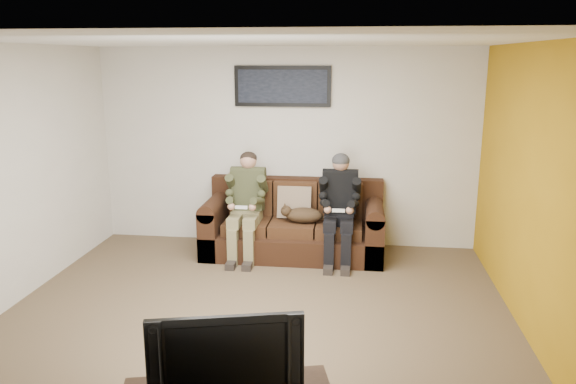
# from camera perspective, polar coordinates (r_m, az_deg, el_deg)

# --- Properties ---
(floor) EXTENTS (5.00, 5.00, 0.00)m
(floor) POSITION_cam_1_polar(r_m,az_deg,el_deg) (5.68, -3.12, -12.16)
(floor) COLOR brown
(floor) RESTS_ON ground
(ceiling) EXTENTS (5.00, 5.00, 0.00)m
(ceiling) POSITION_cam_1_polar(r_m,az_deg,el_deg) (5.12, -3.50, 15.06)
(ceiling) COLOR silver
(ceiling) RESTS_ON ground
(wall_back) EXTENTS (5.00, 0.00, 5.00)m
(wall_back) POSITION_cam_1_polar(r_m,az_deg,el_deg) (7.44, -0.16, 4.53)
(wall_back) COLOR beige
(wall_back) RESTS_ON ground
(wall_front) EXTENTS (5.00, 0.00, 5.00)m
(wall_front) POSITION_cam_1_polar(r_m,az_deg,el_deg) (3.16, -10.77, -8.25)
(wall_front) COLOR beige
(wall_front) RESTS_ON ground
(wall_left) EXTENTS (0.00, 4.50, 4.50)m
(wall_left) POSITION_cam_1_polar(r_m,az_deg,el_deg) (6.21, -26.65, 1.29)
(wall_left) COLOR beige
(wall_left) RESTS_ON ground
(wall_right) EXTENTS (0.00, 4.50, 4.50)m
(wall_right) POSITION_cam_1_polar(r_m,az_deg,el_deg) (5.40, 23.80, -0.06)
(wall_right) COLOR beige
(wall_right) RESTS_ON ground
(accent_wall_right) EXTENTS (0.00, 4.50, 4.50)m
(accent_wall_right) POSITION_cam_1_polar(r_m,az_deg,el_deg) (5.39, 23.70, -0.06)
(accent_wall_right) COLOR #B07F11
(accent_wall_right) RESTS_ON ground
(sofa) EXTENTS (2.25, 0.97, 0.92)m
(sofa) POSITION_cam_1_polar(r_m,az_deg,el_deg) (7.22, 0.63, -3.49)
(sofa) COLOR black
(sofa) RESTS_ON ground
(throw_pillow) EXTENTS (0.43, 0.21, 0.43)m
(throw_pillow) POSITION_cam_1_polar(r_m,az_deg,el_deg) (7.18, 0.67, -1.04)
(throw_pillow) COLOR #836C56
(throw_pillow) RESTS_ON sofa
(throw_blanket) EXTENTS (0.46, 0.23, 0.08)m
(throw_blanket) POSITION_cam_1_polar(r_m,az_deg,el_deg) (7.46, -4.34, 1.57)
(throw_blanket) COLOR tan
(throw_blanket) RESTS_ON sofa
(person_left) EXTENTS (0.51, 0.87, 1.31)m
(person_left) POSITION_cam_1_polar(r_m,az_deg,el_deg) (7.03, -4.25, -0.71)
(person_left) COLOR olive
(person_left) RESTS_ON sofa
(person_right) EXTENTS (0.51, 0.86, 1.31)m
(person_right) POSITION_cam_1_polar(r_m,az_deg,el_deg) (6.90, 5.26, -0.98)
(person_right) COLOR black
(person_right) RESTS_ON sofa
(cat) EXTENTS (0.66, 0.26, 0.24)m
(cat) POSITION_cam_1_polar(r_m,az_deg,el_deg) (7.00, 1.47, -2.33)
(cat) COLOR #4B341D
(cat) RESTS_ON sofa
(framed_poster) EXTENTS (1.25, 0.05, 0.52)m
(framed_poster) POSITION_cam_1_polar(r_m,az_deg,el_deg) (7.33, -0.57, 10.69)
(framed_poster) COLOR black
(framed_poster) RESTS_ON wall_back
(television) EXTENTS (0.95, 0.35, 0.55)m
(television) POSITION_cam_1_polar(r_m,az_deg,el_deg) (3.64, -6.33, -15.67)
(television) COLOR black
(television) RESTS_ON tv_stand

